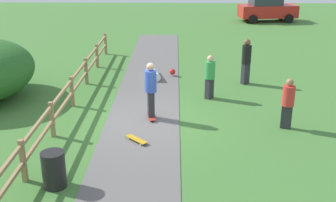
# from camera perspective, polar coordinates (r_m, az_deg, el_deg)

# --- Properties ---
(ground_plane) EXTENTS (60.00, 60.00, 0.00)m
(ground_plane) POSITION_cam_1_polar(r_m,az_deg,el_deg) (14.07, -3.37, -2.60)
(ground_plane) COLOR #427533
(asphalt_path) EXTENTS (2.40, 28.00, 0.02)m
(asphalt_path) POSITION_cam_1_polar(r_m,az_deg,el_deg) (14.06, -3.37, -2.56)
(asphalt_path) COLOR #605E5B
(asphalt_path) RESTS_ON ground_plane
(wooden_fence) EXTENTS (0.12, 18.12, 1.10)m
(wooden_fence) POSITION_cam_1_polar(r_m,az_deg,el_deg) (14.26, -13.90, 0.01)
(wooden_fence) COLOR #997A51
(wooden_fence) RESTS_ON ground_plane
(trash_bin) EXTENTS (0.56, 0.56, 0.90)m
(trash_bin) POSITION_cam_1_polar(r_m,az_deg,el_deg) (10.54, -15.01, -8.84)
(trash_bin) COLOR black
(trash_bin) RESTS_ON ground_plane
(skater_riding) EXTENTS (0.45, 0.82, 1.89)m
(skater_riding) POSITION_cam_1_polar(r_m,az_deg,el_deg) (13.81, -2.32, 1.78)
(skater_riding) COLOR #B23326
(skater_riding) RESTS_ON asphalt_path
(skater_fallen) EXTENTS (1.31, 1.51, 0.36)m
(skater_fallen) POSITION_cam_1_polar(r_m,az_deg,el_deg) (18.54, -1.76, 3.77)
(skater_fallen) COLOR white
(skater_fallen) RESTS_ON asphalt_path
(skateboard_loose) EXTENTS (0.70, 0.71, 0.08)m
(skateboard_loose) POSITION_cam_1_polar(r_m,az_deg,el_deg) (12.55, -4.22, -5.12)
(skateboard_loose) COLOR #BF8C19
(skateboard_loose) RESTS_ON asphalt_path
(bystander_black) EXTENTS (0.53, 0.53, 1.88)m
(bystander_black) POSITION_cam_1_polar(r_m,az_deg,el_deg) (17.74, 10.42, 5.52)
(bystander_black) COLOR #2D2D33
(bystander_black) RESTS_ON ground_plane
(bystander_red) EXTENTS (0.49, 0.49, 1.62)m
(bystander_red) POSITION_cam_1_polar(r_m,az_deg,el_deg) (13.66, 15.73, -0.07)
(bystander_red) COLOR #2D2D33
(bystander_red) RESTS_ON ground_plane
(bystander_green) EXTENTS (0.53, 0.53, 1.65)m
(bystander_green) POSITION_cam_1_polar(r_m,az_deg,el_deg) (15.85, 5.60, 3.46)
(bystander_green) COLOR #2D2D33
(bystander_green) RESTS_ON ground_plane
(parked_car_red) EXTENTS (4.39, 2.43, 1.92)m
(parked_car_red) POSITION_cam_1_polar(r_m,az_deg,el_deg) (33.25, 13.10, 11.95)
(parked_car_red) COLOR red
(parked_car_red) RESTS_ON ground_plane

